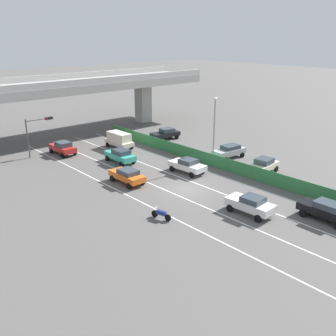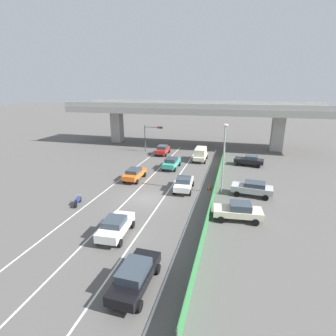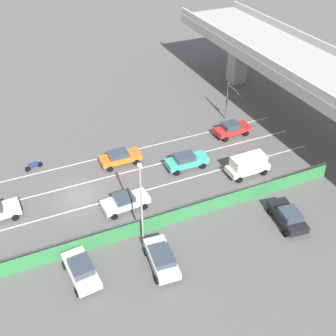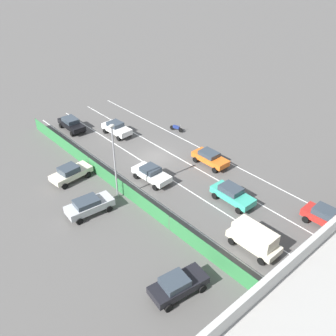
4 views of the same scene
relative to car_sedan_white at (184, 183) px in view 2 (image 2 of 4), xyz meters
The scene contains 21 objects.
ground_plane 5.03m from the car_sedan_white, 134.66° to the right, with size 300.00×300.00×0.00m, color #565451.
lane_line_left_edge 8.91m from the car_sedan_white, behind, with size 0.14×43.72×0.01m, color silver.
lane_line_mid_left 5.36m from the car_sedan_white, behind, with size 0.14×43.72×0.01m, color silver.
lane_line_mid_right 1.93m from the car_sedan_white, 168.55° to the left, with size 0.14×43.72×0.01m, color silver.
lane_line_right_edge 2.13m from the car_sedan_white, 10.14° to the left, with size 0.14×43.72×0.01m, color silver.
elevated_overpass 25.20m from the car_sedan_white, 98.18° to the left, with size 51.40×9.34×8.82m.
green_fence 3.70m from the car_sedan_white, ahead, with size 0.10×39.82×1.51m.
car_sedan_white is the anchor object (origin of this frame).
car_sedan_red 17.23m from the car_sedan_white, 114.30° to the left, with size 2.12×4.30×1.70m.
car_taxi_teal 8.72m from the car_sedan_white, 113.67° to the left, with size 2.02×4.44×1.65m.
car_hatchback_white 11.59m from the car_sedan_white, 106.77° to the right, with size 2.18×4.31×1.65m.
car_taxi_orange 7.19m from the car_sedan_white, 165.09° to the left, with size 1.98×4.33×1.54m.
car_van_cream 13.26m from the car_sedan_white, 89.76° to the left, with size 2.10×4.43×2.15m.
car_sedan_black 16.10m from the car_sedan_white, 88.77° to the right, with size 2.05×4.62×1.65m.
motorcycle 11.86m from the car_sedan_white, 145.33° to the right, with size 0.73×1.91×0.93m.
parked_sedan_cream 8.46m from the car_sedan_white, 42.53° to the right, with size 4.49×2.37×1.66m.
parked_wagon_silver 7.72m from the car_sedan_white, ahead, with size 4.54×2.34×1.63m.
parked_sedan_dark 14.68m from the car_sedan_white, 58.02° to the left, with size 4.53×2.52×1.62m.
traffic_light 19.78m from the car_sedan_white, 119.49° to the left, with size 3.55×0.49×4.95m.
street_lamp 5.83m from the car_sedan_white, ahead, with size 0.60×0.36×7.95m.
traffic_cone 3.14m from the car_sedan_white, 19.85° to the left, with size 0.47×0.47×0.70m.
Camera 2 is at (9.03, -24.49, 11.62)m, focal length 27.75 mm.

